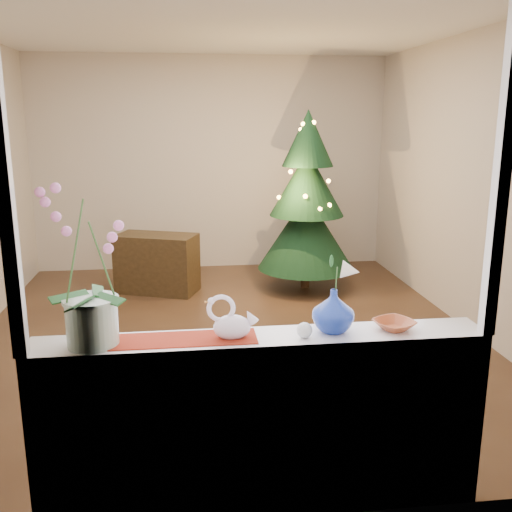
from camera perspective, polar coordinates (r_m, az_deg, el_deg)
The scene contains 17 objects.
ground at distance 5.29m, azimuth -2.89°, elevation -7.83°, with size 5.00×5.00×0.00m, color #352115.
wall_back at distance 7.44m, azimuth -4.49°, elevation 9.12°, with size 4.50×0.10×2.70m, color beige.
wall_front at distance 2.50m, azimuth 1.07°, elevation 0.08°, with size 4.50×0.10×2.70m, color beige.
wall_right at distance 5.58m, azimuth 20.80°, elevation 6.77°, with size 0.10×5.00×2.70m, color beige.
ceiling at distance 4.98m, azimuth -3.29°, elevation 22.48°, with size 5.00×5.00×0.00m, color white.
window_apron at distance 2.89m, azimuth 0.86°, elevation -17.55°, with size 2.20×0.08×0.88m, color white.
windowsill at distance 2.76m, azimuth 0.64°, elevation -8.39°, with size 2.20×0.26×0.04m, color white.
window_frame at distance 2.47m, azimuth 1.00°, elevation 8.16°, with size 2.22×0.06×1.60m, color white, non-canonical shape.
runner at distance 2.73m, azimuth -7.37°, elevation -8.25°, with size 0.70×0.20×0.01m, color maroon.
orchid_pot at distance 2.64m, azimuth -16.45°, elevation -1.03°, with size 0.25×0.25×0.74m, color beige, non-canonical shape.
swan at distance 2.69m, azimuth -2.42°, elevation -6.20°, with size 0.24×0.11×0.21m, color silver, non-canonical shape.
blue_vase at distance 2.79m, azimuth 7.75°, elevation -5.13°, with size 0.23×0.23×0.25m, color navy.
lily at distance 2.73m, azimuth 7.89°, elevation -0.87°, with size 0.14×0.08×0.18m, color beige, non-canonical shape.
paperweight at distance 2.73m, azimuth 4.87°, elevation -7.41°, with size 0.08×0.08×0.08m, color silver.
amber_dish at distance 2.91m, azimuth 13.66°, elevation -6.77°, with size 0.16×0.16×0.04m, color #984322.
xmas_tree at distance 6.51m, azimuth 5.09°, elevation 5.48°, with size 1.11×1.11×2.03m, color black, non-canonical shape.
side_table at distance 6.54m, azimuth -9.86°, elevation -0.73°, with size 0.88×0.44×0.66m, color black.
Camera 1 is at (-0.35, -4.91, 1.94)m, focal length 40.00 mm.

